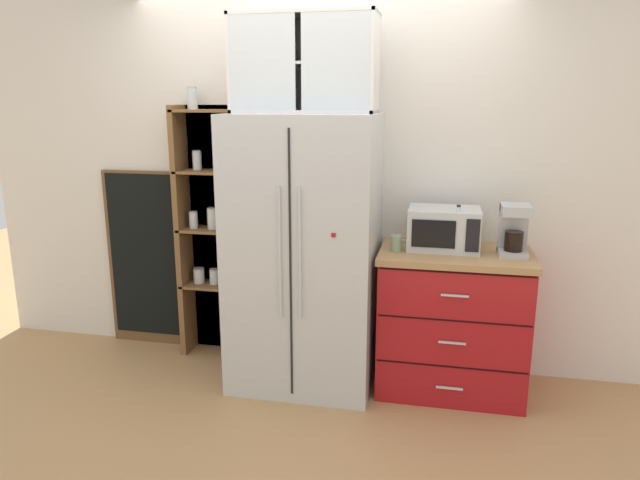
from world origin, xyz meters
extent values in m
plane|color=tan|center=(0.00, 0.00, 0.00)|extent=(10.75, 10.75, 0.00)
cube|color=silver|center=(0.00, 0.40, 1.27)|extent=(5.05, 0.10, 2.55)
cube|color=silver|center=(0.00, -0.01, 0.88)|extent=(0.92, 0.72, 1.76)
cube|color=black|center=(0.00, -0.37, 0.88)|extent=(0.01, 0.01, 1.62)
cylinder|color=silver|center=(-0.06, -0.38, 0.97)|extent=(0.02, 0.02, 0.79)
cylinder|color=silver|center=(0.06, -0.38, 0.97)|extent=(0.02, 0.02, 0.79)
cube|color=#A8161C|center=(0.26, -0.37, 1.09)|extent=(0.02, 0.01, 0.02)
cube|color=brown|center=(-0.74, 0.37, 0.90)|extent=(0.53, 0.04, 1.81)
cube|color=brown|center=(-0.96, 0.24, 0.90)|extent=(0.04, 0.22, 1.81)
cube|color=brown|center=(-0.52, 0.24, 0.90)|extent=(0.04, 0.22, 1.81)
cube|color=brown|center=(-0.74, 0.24, 0.53)|extent=(0.47, 0.22, 0.02)
cylinder|color=silver|center=(-0.86, 0.26, 0.58)|extent=(0.08, 0.08, 0.10)
cylinder|color=#382316|center=(-0.86, 0.26, 0.57)|extent=(0.07, 0.07, 0.07)
cylinder|color=#B2B2B7|center=(-0.86, 0.26, 0.64)|extent=(0.08, 0.08, 0.01)
cylinder|color=silver|center=(-0.74, 0.26, 0.58)|extent=(0.07, 0.07, 0.10)
cylinder|color=white|center=(-0.74, 0.26, 0.57)|extent=(0.06, 0.06, 0.07)
cylinder|color=#B2B2B7|center=(-0.74, 0.26, 0.64)|extent=(0.07, 0.07, 0.01)
cylinder|color=silver|center=(-0.62, 0.24, 0.60)|extent=(0.07, 0.07, 0.13)
cylinder|color=white|center=(-0.62, 0.24, 0.58)|extent=(0.06, 0.06, 0.09)
cylinder|color=#B2B2B7|center=(-0.62, 0.24, 0.67)|extent=(0.07, 0.07, 0.01)
cube|color=brown|center=(-0.74, 0.24, 0.94)|extent=(0.47, 0.22, 0.02)
cylinder|color=silver|center=(-0.87, 0.23, 1.00)|extent=(0.06, 0.06, 0.11)
cylinder|color=#2D2D2D|center=(-0.87, 0.23, 0.99)|extent=(0.05, 0.05, 0.08)
cylinder|color=#B2B2B7|center=(-0.87, 0.23, 1.07)|extent=(0.06, 0.06, 0.01)
cylinder|color=silver|center=(-0.73, 0.24, 1.02)|extent=(0.08, 0.08, 0.14)
cylinder|color=#B77A38|center=(-0.73, 0.24, 1.00)|extent=(0.06, 0.06, 0.09)
cylinder|color=#B2B2B7|center=(-0.73, 0.24, 1.09)|extent=(0.07, 0.07, 0.01)
cylinder|color=silver|center=(-0.61, 0.25, 1.01)|extent=(0.08, 0.08, 0.13)
cylinder|color=#CCB78C|center=(-0.61, 0.25, 0.99)|extent=(0.07, 0.07, 0.09)
cylinder|color=#B2B2B7|center=(-0.61, 0.25, 1.08)|extent=(0.07, 0.07, 0.01)
cube|color=brown|center=(-0.74, 0.24, 1.35)|extent=(0.47, 0.22, 0.02)
cylinder|color=silver|center=(-0.84, 0.26, 1.42)|extent=(0.06, 0.06, 0.12)
cylinder|color=#E0C67F|center=(-0.84, 0.26, 1.41)|extent=(0.05, 0.05, 0.08)
cylinder|color=#B2B2B7|center=(-0.84, 0.26, 1.49)|extent=(0.06, 0.06, 0.01)
cylinder|color=silver|center=(-0.65, 0.22, 1.43)|extent=(0.08, 0.08, 0.14)
cylinder|color=beige|center=(-0.65, 0.22, 1.41)|extent=(0.07, 0.07, 0.09)
cylinder|color=#B2B2B7|center=(-0.65, 0.22, 1.51)|extent=(0.08, 0.08, 0.01)
cube|color=brown|center=(-0.74, 0.24, 1.77)|extent=(0.47, 0.22, 0.02)
cylinder|color=silver|center=(-0.85, 0.26, 1.85)|extent=(0.07, 0.07, 0.14)
cylinder|color=brown|center=(-0.85, 0.26, 1.83)|extent=(0.06, 0.06, 0.09)
cylinder|color=#B2B2B7|center=(-0.85, 0.26, 1.92)|extent=(0.07, 0.07, 0.01)
cube|color=#A8161C|center=(0.95, 0.06, 0.44)|extent=(0.91, 0.59, 0.88)
cube|color=tan|center=(0.95, 0.06, 0.90)|extent=(0.94, 0.62, 0.04)
cube|color=black|center=(0.95, -0.24, 0.28)|extent=(0.89, 0.00, 0.01)
cube|color=silver|center=(0.95, -0.25, 0.15)|extent=(0.16, 0.01, 0.01)
cube|color=black|center=(0.95, -0.24, 0.58)|extent=(0.89, 0.00, 0.01)
cube|color=silver|center=(0.95, -0.25, 0.44)|extent=(0.16, 0.01, 0.01)
cube|color=black|center=(0.95, -0.24, 0.87)|extent=(0.89, 0.00, 0.01)
cube|color=silver|center=(0.95, -0.25, 0.74)|extent=(0.16, 0.01, 0.01)
cube|color=silver|center=(0.87, 0.11, 1.05)|extent=(0.44, 0.32, 0.26)
cube|color=black|center=(0.81, -0.06, 1.05)|extent=(0.26, 0.01, 0.17)
cube|color=black|center=(1.04, -0.06, 1.05)|extent=(0.08, 0.01, 0.20)
cube|color=#B7B7BC|center=(1.29, 0.04, 0.94)|extent=(0.17, 0.20, 0.03)
cube|color=#B7B7BC|center=(1.29, 0.11, 1.07)|extent=(0.17, 0.06, 0.30)
cube|color=#B7B7BC|center=(1.29, 0.04, 1.20)|extent=(0.17, 0.20, 0.06)
cylinder|color=black|center=(1.29, 0.03, 1.01)|extent=(0.11, 0.11, 0.12)
cylinder|color=red|center=(0.95, 0.12, 0.97)|extent=(0.08, 0.08, 0.08)
torus|color=red|center=(1.00, 0.12, 0.97)|extent=(0.05, 0.01, 0.05)
cylinder|color=#8CA37F|center=(0.58, -0.01, 0.97)|extent=(0.07, 0.07, 0.10)
torus|color=#8CA37F|center=(0.63, -0.01, 0.98)|extent=(0.05, 0.01, 0.05)
cylinder|color=silver|center=(0.95, 0.01, 1.03)|extent=(0.06, 0.06, 0.22)
cone|color=silver|center=(0.95, 0.01, 1.15)|extent=(0.06, 0.06, 0.04)
cylinder|color=silver|center=(0.95, 0.01, 1.18)|extent=(0.02, 0.02, 0.07)
cylinder|color=black|center=(0.95, 0.01, 1.22)|extent=(0.02, 0.02, 0.01)
cylinder|color=#285B33|center=(0.95, 0.13, 1.01)|extent=(0.07, 0.07, 0.17)
cone|color=#285B33|center=(0.95, 0.13, 1.10)|extent=(0.07, 0.07, 0.04)
cylinder|color=#285B33|center=(0.95, 0.13, 1.13)|extent=(0.03, 0.03, 0.07)
cylinder|color=black|center=(0.95, 0.13, 1.17)|extent=(0.03, 0.03, 0.01)
cube|color=silver|center=(0.00, 0.16, 2.05)|extent=(0.88, 0.02, 0.58)
cube|color=silver|center=(0.00, 0.01, 2.33)|extent=(0.88, 0.32, 0.02)
cube|color=silver|center=(0.00, 0.01, 1.77)|extent=(0.88, 0.32, 0.02)
cube|color=silver|center=(-0.43, 0.01, 2.05)|extent=(0.02, 0.32, 0.58)
cube|color=silver|center=(0.43, 0.01, 2.05)|extent=(0.02, 0.32, 0.58)
cube|color=silver|center=(0.00, 0.01, 2.05)|extent=(0.85, 0.30, 0.02)
cube|color=silver|center=(-0.22, -0.14, 2.05)|extent=(0.40, 0.01, 0.54)
cube|color=silver|center=(0.22, -0.14, 2.05)|extent=(0.40, 0.01, 0.54)
cylinder|color=silver|center=(-0.31, 0.01, 1.78)|extent=(0.05, 0.05, 0.00)
cylinder|color=silver|center=(-0.31, 0.01, 1.82)|extent=(0.01, 0.01, 0.07)
cone|color=silver|center=(-0.31, 0.01, 1.88)|extent=(0.06, 0.06, 0.05)
cylinder|color=silver|center=(0.00, 0.01, 1.78)|extent=(0.05, 0.05, 0.00)
cylinder|color=silver|center=(0.00, 0.01, 1.82)|extent=(0.01, 0.01, 0.07)
cone|color=silver|center=(0.00, 0.01, 1.88)|extent=(0.06, 0.06, 0.05)
cylinder|color=silver|center=(0.31, 0.01, 1.78)|extent=(0.05, 0.05, 0.00)
cylinder|color=silver|center=(0.31, 0.01, 1.82)|extent=(0.01, 0.01, 0.07)
cone|color=silver|center=(0.31, 0.01, 1.88)|extent=(0.06, 0.06, 0.05)
cylinder|color=white|center=(-0.26, 0.01, 2.09)|extent=(0.06, 0.06, 0.07)
cylinder|color=white|center=(0.26, 0.01, 2.09)|extent=(0.06, 0.06, 0.07)
cube|color=brown|center=(-1.32, 0.33, 0.67)|extent=(0.60, 0.04, 1.34)
cube|color=black|center=(-1.32, 0.31, 0.70)|extent=(0.54, 0.01, 1.24)
camera|label=1|loc=(0.85, -3.54, 1.85)|focal=32.63mm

